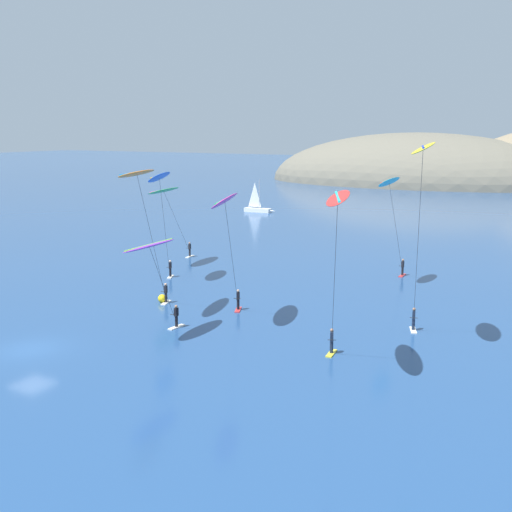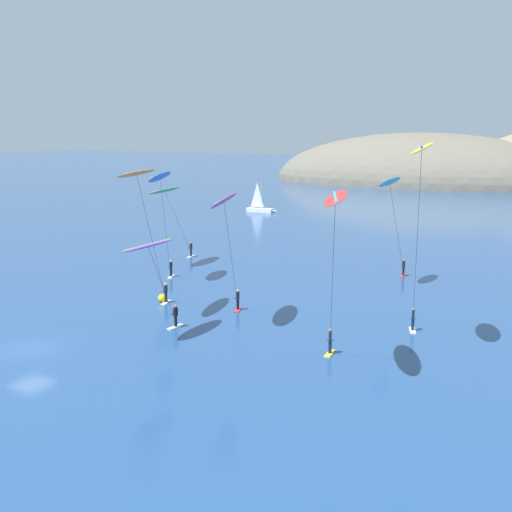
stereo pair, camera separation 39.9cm
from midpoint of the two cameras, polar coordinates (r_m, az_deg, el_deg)
ground_plane at (r=45.21m, az=-19.65°, el=-7.82°), size 600.00×600.00×0.00m
headland_island at (r=178.19m, az=19.39°, el=6.00°), size 119.13×46.88×31.78m
sailboat_near at (r=112.03m, az=0.20°, el=4.24°), size 5.91×1.57×5.70m
kitesurfer_yellow at (r=41.43m, az=14.29°, el=7.82°), size 3.02×7.51×13.55m
kitesurfer_blue at (r=59.83m, az=-8.70°, el=6.28°), size 2.91×5.51×10.48m
kitesurfer_magenta at (r=45.81m, az=-2.96°, el=4.29°), size 3.58×7.93×9.83m
kitesurfer_orange at (r=48.22m, az=-10.55°, el=6.28°), size 3.11×8.48×11.39m
kitesurfer_cyan at (r=59.32m, az=11.68°, el=5.71°), size 1.43×7.94×10.11m
kitesurfer_red at (r=35.85m, az=6.92°, el=4.04°), size 3.84×7.56×10.98m
kitesurfer_green at (r=67.49m, az=-8.20°, el=5.40°), size 2.44×9.23×8.36m
kitesurfer_purple at (r=43.84m, az=-9.51°, el=0.35°), size 1.62×6.49×6.83m
marker_buoy at (r=54.22m, az=-8.55°, el=-3.75°), size 0.70×0.70×0.70m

